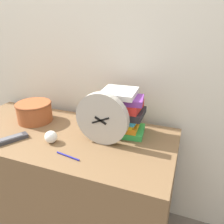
{
  "coord_description": "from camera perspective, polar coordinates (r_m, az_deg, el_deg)",
  "views": [
    {
      "loc": [
        0.65,
        -0.61,
        1.3
      ],
      "look_at": [
        0.29,
        0.35,
        0.86
      ],
      "focal_mm": 35.0,
      "sensor_mm": 36.0,
      "label": 1
    }
  ],
  "objects": [
    {
      "name": "wall_back",
      "position": [
        1.42,
        -7.13,
        19.15
      ],
      "size": [
        6.0,
        0.04,
        2.4
      ],
      "color": "silver",
      "rests_on": "ground_plane"
    },
    {
      "name": "desk",
      "position": [
        1.46,
        -12.1,
        -17.72
      ],
      "size": [
        1.27,
        0.57,
        0.71
      ],
      "color": "brown",
      "rests_on": "ground_plane"
    },
    {
      "name": "desk_clock",
      "position": [
        1.07,
        -2.64,
        -1.83
      ],
      "size": [
        0.27,
        0.04,
        0.27
      ],
      "color": "#B7B2A8",
      "rests_on": "desk"
    },
    {
      "name": "book_stack",
      "position": [
        1.18,
        2.52,
        -0.08
      ],
      "size": [
        0.25,
        0.2,
        0.25
      ],
      "color": "green",
      "rests_on": "desk"
    },
    {
      "name": "basket",
      "position": [
        1.42,
        -19.62,
        0.24
      ],
      "size": [
        0.21,
        0.21,
        0.12
      ],
      "color": "#994C28",
      "rests_on": "desk"
    },
    {
      "name": "tv_remote",
      "position": [
        1.26,
        -25.43,
        -6.58
      ],
      "size": [
        0.14,
        0.19,
        0.02
      ],
      "color": "#333338",
      "rests_on": "desk"
    },
    {
      "name": "crumpled_paper_ball",
      "position": [
        1.16,
        -15.65,
        -6.27
      ],
      "size": [
        0.06,
        0.06,
        0.06
      ],
      "color": "white",
      "rests_on": "desk"
    },
    {
      "name": "pen",
      "position": [
        1.05,
        -11.45,
        -11.22
      ],
      "size": [
        0.13,
        0.03,
        0.01
      ],
      "color": "navy",
      "rests_on": "desk"
    }
  ]
}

